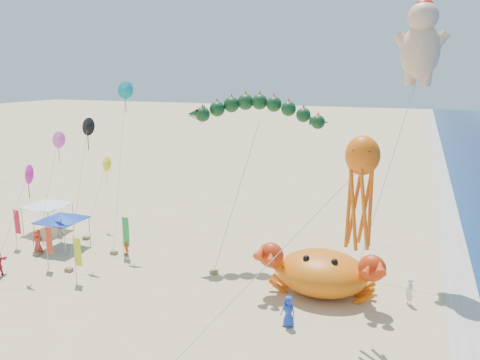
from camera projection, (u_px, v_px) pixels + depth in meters
name	position (u px, v px, depth m)	size (l,w,h in m)	color
ground	(258.00, 289.00, 29.65)	(320.00, 320.00, 0.00)	#D1B784
foam_strip	(466.00, 324.00, 25.48)	(320.00, 320.00, 0.00)	silver
crab_inflatable	(322.00, 271.00, 28.75)	(7.55, 4.80, 3.31)	orange
dragon_kite	(257.00, 115.00, 32.95)	(9.83, 6.92, 11.56)	#0F3718
cherub_kite	(421.00, 41.00, 30.09)	(4.31, 4.86, 17.92)	#EEBC91
octopus_kite	(360.00, 184.00, 22.71)	(8.58, 7.60, 10.49)	#FF640D
canopy_blue	(61.00, 217.00, 36.13)	(3.39, 3.39, 2.71)	gray
canopy_white	(47.00, 203.00, 40.02)	(3.43, 3.43, 2.71)	gray
feather_flags	(66.00, 236.00, 33.24)	(9.47, 4.86, 3.20)	gray
beachgoers	(89.00, 255.00, 32.72)	(28.31, 9.36, 1.90)	orange
small_kites	(81.00, 151.00, 34.94)	(6.41, 13.12, 12.78)	#FFF91C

